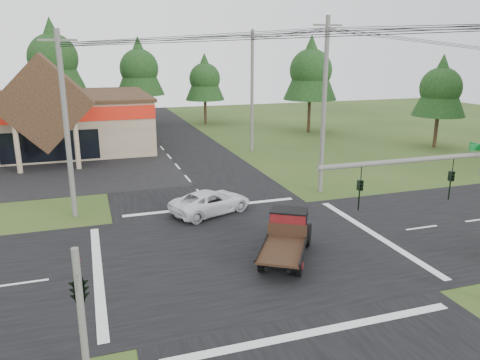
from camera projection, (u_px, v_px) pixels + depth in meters
name	position (u px, v px, depth m)	size (l,w,h in m)	color
ground	(249.00, 252.00, 22.50)	(120.00, 120.00, 0.00)	#283F16
road_ns	(249.00, 252.00, 22.50)	(12.00, 120.00, 0.02)	black
road_ew	(249.00, 252.00, 22.50)	(120.00, 12.00, 0.02)	black
traffic_signal_mast	(479.00, 198.00, 16.22)	(8.12, 0.24, 7.00)	#595651
traffic_signal_corner	(78.00, 276.00, 12.59)	(0.53, 2.48, 4.40)	#595651
utility_pole_nw	(66.00, 125.00, 25.95)	(2.00, 0.30, 10.50)	#595651
utility_pole_ne	(324.00, 105.00, 30.66)	(2.00, 0.30, 11.50)	#595651
utility_pole_n	(252.00, 91.00, 43.50)	(2.00, 0.30, 11.20)	#595651
tree_row_c	(53.00, 56.00, 54.63)	(7.28, 7.28, 13.13)	#332316
tree_row_d	(139.00, 67.00, 58.93)	(6.16, 6.16, 11.11)	#332316
tree_row_e	(205.00, 77.00, 59.89)	(5.04, 5.04, 9.09)	#332316
tree_side_ne	(311.00, 68.00, 53.41)	(6.16, 6.16, 11.11)	#332316
tree_side_e_near	(441.00, 86.00, 45.22)	(5.04, 5.04, 9.09)	#332316
antique_flatbed_truck	(286.00, 238.00, 21.47)	(1.94, 5.08, 2.12)	#550E0C
white_pickup	(211.00, 202.00, 27.74)	(2.29, 4.98, 1.38)	white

